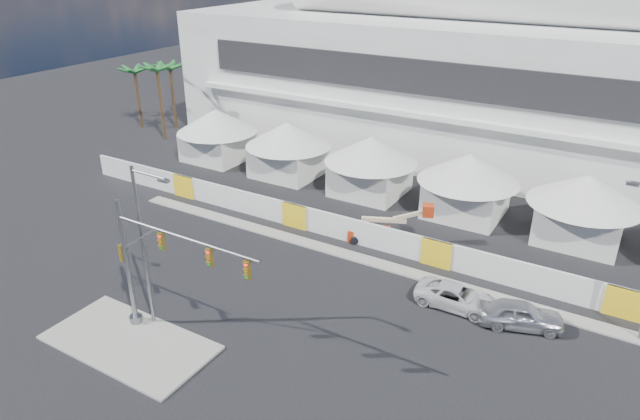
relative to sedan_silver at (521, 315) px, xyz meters
The scene contains 11 objects.
ground 16.46m from the sedan_silver, 141.55° to the right, with size 160.00×160.00×0.00m, color black.
median_island 23.06m from the sedan_silver, 144.98° to the right, with size 10.00×5.00×0.15m, color gray.
stadium 32.71m from the sedan_silver, 97.59° to the left, with size 80.00×24.80×21.98m.
tent_row 18.66m from the sedan_silver, 131.93° to the left, with size 53.40×8.40×5.40m.
hoarding_fence 8.10m from the sedan_silver, 148.11° to the left, with size 70.00×0.25×2.00m, color silver.
palm_cluster 50.55m from the sedan_silver, 157.41° to the left, with size 10.60×10.60×8.55m.
sedan_silver is the anchor object (origin of this frame).
pickup_curb 3.94m from the sedan_silver, behind, with size 5.24×2.42×1.46m, color silver.
traffic_mast 21.76m from the sedan_silver, 147.07° to the right, with size 10.03×0.78×8.03m.
streetlight_median 22.44m from the sedan_silver, 149.73° to the right, with size 2.76×0.28×9.98m.
boom_lift 13.19m from the sedan_silver, 156.43° to the left, with size 6.66×2.63×3.26m.
Camera 1 is at (17.07, -20.09, 20.86)m, focal length 32.00 mm.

